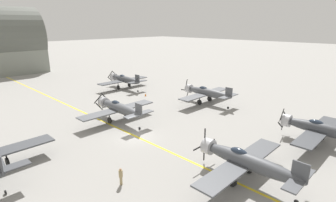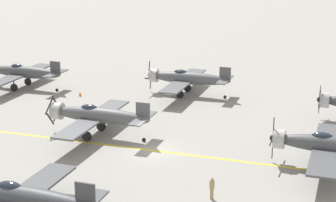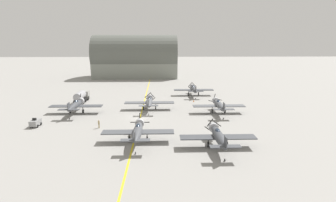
{
  "view_description": "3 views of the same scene",
  "coord_description": "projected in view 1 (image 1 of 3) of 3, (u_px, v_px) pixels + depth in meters",
  "views": [
    {
      "loc": [
        -18.94,
        -24.33,
        13.69
      ],
      "look_at": [
        7.46,
        1.61,
        2.79
      ],
      "focal_mm": 28.0,
      "sensor_mm": 36.0,
      "label": 1
    },
    {
      "loc": [
        -42.23,
        -15.79,
        17.44
      ],
      "look_at": [
        6.44,
        0.72,
        2.6
      ],
      "focal_mm": 60.0,
      "sensor_mm": 36.0,
      "label": 2
    },
    {
      "loc": [
        4.59,
        -55.75,
        16.84
      ],
      "look_at": [
        6.21,
        2.22,
        3.06
      ],
      "focal_mm": 28.0,
      "sensor_mm": 36.0,
      "label": 3
    }
  ],
  "objects": [
    {
      "name": "airplane_mid_center",
      "position": [
        119.0,
        108.0,
        37.86
      ],
      "size": [
        12.0,
        9.98,
        3.65
      ],
      "rotation": [
        0.0,
        0.0,
        0.14
      ],
      "color": "#575A5F",
      "rests_on": "ground"
    },
    {
      "name": "airplane_near_right",
      "position": [
        322.0,
        129.0,
        30.21
      ],
      "size": [
        12.0,
        9.98,
        3.65
      ],
      "rotation": [
        0.0,
        0.0,
        -0.22
      ],
      "color": "#414449",
      "rests_on": "ground"
    },
    {
      "name": "airplane_mid_right",
      "position": [
        207.0,
        92.0,
        46.53
      ],
      "size": [
        12.0,
        9.98,
        3.76
      ],
      "rotation": [
        0.0,
        0.0,
        0.07
      ],
      "color": "#54575C",
      "rests_on": "ground"
    },
    {
      "name": "ground_plane",
      "position": [
        136.0,
        136.0,
        33.18
      ],
      "size": [
        400.0,
        400.0,
        0.0
      ],
      "primitive_type": "plane",
      "color": "gray"
    },
    {
      "name": "airplane_near_center",
      "position": [
        246.0,
        161.0,
        23.25
      ],
      "size": [
        12.0,
        9.98,
        3.8
      ],
      "rotation": [
        0.0,
        0.0,
        0.07
      ],
      "color": "#4C4E53",
      "rests_on": "ground"
    },
    {
      "name": "taxiway_stripe",
      "position": [
        136.0,
        136.0,
        33.18
      ],
      "size": [
        0.3,
        160.0,
        0.01
      ],
      "primitive_type": "cube",
      "color": "yellow",
      "rests_on": "ground"
    },
    {
      "name": "traffic_cone",
      "position": [
        145.0,
        95.0,
        51.73
      ],
      "size": [
        0.36,
        0.36,
        0.55
      ],
      "primitive_type": "cone",
      "color": "orange",
      "rests_on": "ground"
    },
    {
      "name": "airplane_far_right",
      "position": [
        124.0,
        79.0,
        57.41
      ],
      "size": [
        12.0,
        9.98,
        3.65
      ],
      "rotation": [
        0.0,
        0.0,
        0.06
      ],
      "color": "#474A4F",
      "rests_on": "ground"
    },
    {
      "name": "ground_crew_walking",
      "position": [
        121.0,
        176.0,
        23.0
      ],
      "size": [
        0.35,
        0.35,
        1.63
      ],
      "color": "tan",
      "rests_on": "ground"
    }
  ]
}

